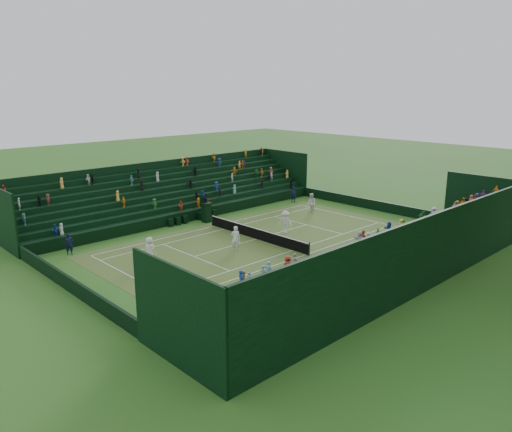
# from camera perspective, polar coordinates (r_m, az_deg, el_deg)

# --- Properties ---
(ground) EXTENTS (160.00, 160.00, 0.00)m
(ground) POSITION_cam_1_polar(r_m,az_deg,el_deg) (41.52, 0.00, -2.67)
(ground) COLOR #36641F
(ground) RESTS_ON ground
(court_surface) EXTENTS (12.97, 26.77, 0.01)m
(court_surface) POSITION_cam_1_polar(r_m,az_deg,el_deg) (41.51, 0.00, -2.67)
(court_surface) COLOR #317226
(court_surface) RESTS_ON ground
(perimeter_wall_north) EXTENTS (17.17, 0.20, 1.00)m
(perimeter_wall_north) POSITION_cam_1_polar(r_m,az_deg,el_deg) (53.21, 12.50, 1.41)
(perimeter_wall_north) COLOR black
(perimeter_wall_north) RESTS_ON ground
(perimeter_wall_south) EXTENTS (17.17, 0.20, 1.00)m
(perimeter_wall_south) POSITION_cam_1_polar(r_m,az_deg,el_deg) (33.11, -20.52, -7.31)
(perimeter_wall_south) COLOR black
(perimeter_wall_south) RESTS_ON ground
(perimeter_wall_east) EXTENTS (0.20, 31.77, 1.00)m
(perimeter_wall_east) POSITION_cam_1_polar(r_m,az_deg,el_deg) (36.00, 9.38, -4.78)
(perimeter_wall_east) COLOR black
(perimeter_wall_east) RESTS_ON ground
(perimeter_wall_west) EXTENTS (0.20, 31.77, 1.00)m
(perimeter_wall_west) POSITION_cam_1_polar(r_m,az_deg,el_deg) (47.66, -7.05, 0.12)
(perimeter_wall_west) COLOR black
(perimeter_wall_west) RESTS_ON ground
(north_grandstand) EXTENTS (6.60, 32.00, 4.90)m
(north_grandstand) POSITION_cam_1_polar(r_m,az_deg,el_deg) (33.47, 15.16, -4.72)
(north_grandstand) COLOR black
(north_grandstand) RESTS_ON ground
(south_grandstand) EXTENTS (6.60, 32.00, 4.90)m
(south_grandstand) POSITION_cam_1_polar(r_m,az_deg,el_deg) (50.75, -9.90, 2.12)
(south_grandstand) COLOR black
(south_grandstand) RESTS_ON ground
(tennis_net) EXTENTS (11.67, 0.10, 1.06)m
(tennis_net) POSITION_cam_1_polar(r_m,az_deg,el_deg) (41.36, 0.00, -1.98)
(tennis_net) COLOR black
(tennis_net) RESTS_ON ground
(umpire_chair) EXTENTS (0.88, 0.88, 2.76)m
(umpire_chair) POSITION_cam_1_polar(r_m,az_deg,el_deg) (46.69, -5.72, 0.71)
(umpire_chair) COLOR black
(umpire_chair) RESTS_ON ground
(courtside_chairs) EXTENTS (0.47, 5.45, 1.03)m
(courtside_chairs) POSITION_cam_1_polar(r_m,az_deg,el_deg) (47.22, -7.27, -0.16)
(courtside_chairs) COLOR black
(courtside_chairs) RESTS_ON ground
(player_near_west) EXTENTS (1.06, 0.89, 1.84)m
(player_near_west) POSITION_cam_1_polar(r_m,az_deg,el_deg) (36.88, -12.06, -3.75)
(player_near_west) COLOR white
(player_near_west) RESTS_ON ground
(player_near_east) EXTENTS (0.85, 0.83, 1.97)m
(player_near_east) POSITION_cam_1_polar(r_m,az_deg,el_deg) (38.49, -2.33, -2.55)
(player_near_east) COLOR white
(player_near_east) RESTS_ON ground
(player_far_west) EXTENTS (1.18, 1.05, 2.00)m
(player_far_west) POSITION_cam_1_polar(r_m,az_deg,el_deg) (50.14, 6.35, 1.46)
(player_far_west) COLOR silver
(player_far_west) RESTS_ON ground
(player_far_east) EXTENTS (1.45, 1.16, 1.95)m
(player_far_east) POSITION_cam_1_polar(r_m,az_deg,el_deg) (43.21, 3.37, -0.65)
(player_far_east) COLOR white
(player_far_east) RESTS_ON ground
(line_judge_north) EXTENTS (0.58, 0.72, 1.73)m
(line_judge_north) POSITION_cam_1_polar(r_m,az_deg,el_deg) (54.66, 4.33, 2.45)
(line_judge_north) COLOR black
(line_judge_north) RESTS_ON ground
(line_judge_south) EXTENTS (0.56, 0.70, 1.67)m
(line_judge_south) POSITION_cam_1_polar(r_m,az_deg,el_deg) (40.10, -20.57, -3.02)
(line_judge_south) COLOR black
(line_judge_south) RESTS_ON ground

